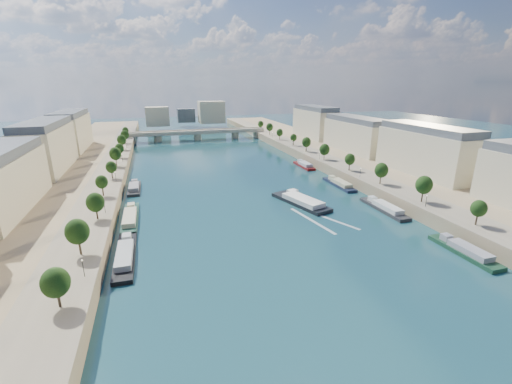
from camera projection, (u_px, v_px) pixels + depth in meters
ground at (239, 188)px, 155.17m from camera, size 700.00×700.00×0.00m
quay_left at (62, 198)px, 134.74m from camera, size 44.00×520.00×5.00m
quay_right at (376, 172)px, 174.06m from camera, size 44.00×520.00×5.00m
pave_left at (102, 188)px, 138.05m from camera, size 14.00×520.00×0.10m
pave_right at (351, 169)px, 169.19m from camera, size 14.00×520.00×0.10m
trees_left at (106, 174)px, 138.75m from camera, size 4.80×268.80×8.26m
trees_right at (338, 154)px, 176.09m from camera, size 4.80×268.80×8.26m
lamps_left at (111, 188)px, 129.32m from camera, size 0.36×200.36×4.28m
lamps_right at (338, 162)px, 171.68m from camera, size 0.36×200.36×4.28m
buildings_left at (27, 159)px, 137.85m from camera, size 16.00×226.00×23.20m
buildings_right at (386, 140)px, 184.28m from camera, size 16.00×226.00×23.20m
skyline at (190, 114)px, 351.69m from camera, size 79.00×42.00×22.00m
bridge at (197, 134)px, 284.14m from camera, size 112.00×12.00×8.15m
tour_barge at (301, 202)px, 134.91m from camera, size 15.82×28.96×3.79m
wake at (320, 219)px, 120.09m from camera, size 15.15×25.80×0.04m
moored_barges_left at (126, 247)px, 98.24m from camera, size 5.00×157.43×3.60m
moored_barges_right at (385, 209)px, 127.79m from camera, size 5.00×160.20×3.60m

